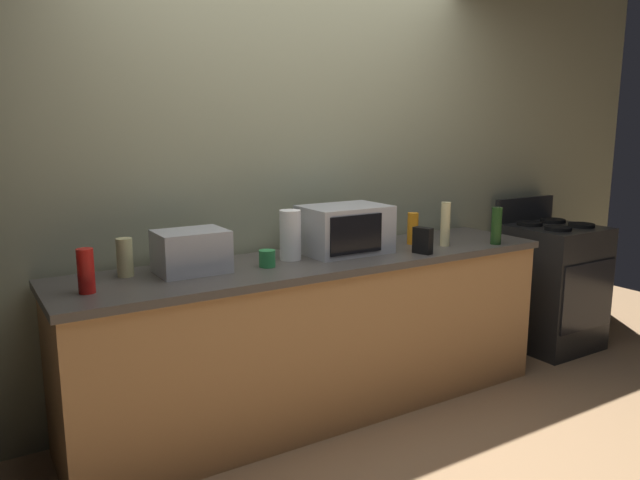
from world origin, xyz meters
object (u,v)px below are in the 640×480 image
object	(u,v)px
cordless_phone	(423,241)
bottle_vinegar	(125,257)
toaster_oven	(191,251)
bottle_hand_soap	(445,224)
stove_range	(551,285)
paper_towel_roll	(290,235)
microwave	(345,229)
bottle_wine	(496,226)
bottle_hot_sauce	(86,271)
bottle_dish_soap	(413,228)
mug_green	(267,258)

from	to	relation	value
cordless_phone	bottle_vinegar	size ratio (longest dim) A/B	0.80
toaster_oven	bottle_hand_soap	xyz separation A→B (m)	(1.53, -0.17, 0.03)
stove_range	paper_towel_roll	world-z (taller)	paper_towel_roll
microwave	bottle_wine	bearing A→B (deg)	-17.17
paper_towel_roll	cordless_phone	size ratio (longest dim) A/B	1.80
paper_towel_roll	bottle_hand_soap	distance (m)	0.99
bottle_hand_soap	stove_range	bearing A→B (deg)	5.44
microwave	bottle_hot_sauce	distance (m)	1.43
cordless_phone	bottle_wine	bearing A→B (deg)	-17.67
bottle_hand_soap	toaster_oven	bearing A→B (deg)	173.55
paper_towel_roll	bottle_hand_soap	bearing A→B (deg)	-9.49
bottle_wine	cordless_phone	bearing A→B (deg)	177.22
paper_towel_roll	stove_range	bearing A→B (deg)	-1.33
toaster_oven	paper_towel_roll	xyz separation A→B (m)	(0.55, -0.01, 0.03)
toaster_oven	cordless_phone	distance (m)	1.29
stove_range	toaster_oven	bearing A→B (deg)	178.73
bottle_wine	bottle_hand_soap	world-z (taller)	bottle_hand_soap
stove_range	bottle_vinegar	bearing A→B (deg)	177.18
bottle_wine	bottle_dish_soap	bearing A→B (deg)	147.79
paper_towel_roll	cordless_phone	bearing A→B (deg)	-20.09
toaster_oven	bottle_dish_soap	size ratio (longest dim) A/B	1.76
microwave	mug_green	distance (m)	0.55
bottle_hot_sauce	mug_green	world-z (taller)	bottle_hot_sauce
bottle_hand_soap	mug_green	size ratio (longest dim) A/B	3.04
bottle_wine	paper_towel_roll	bearing A→B (deg)	167.30
stove_range	microwave	world-z (taller)	microwave
paper_towel_roll	mug_green	distance (m)	0.22
paper_towel_roll	bottle_hand_soap	xyz separation A→B (m)	(0.97, -0.16, -0.00)
paper_towel_roll	bottle_vinegar	bearing A→B (deg)	173.45
bottle_hand_soap	bottle_hot_sauce	size ratio (longest dim) A/B	1.35
toaster_oven	paper_towel_roll	world-z (taller)	paper_towel_roll
stove_range	mug_green	bearing A→B (deg)	-179.13
bottle_hot_sauce	bottle_vinegar	bearing A→B (deg)	43.70
paper_towel_roll	cordless_phone	xyz separation A→B (m)	(0.71, -0.26, -0.06)
stove_range	bottle_hand_soap	distance (m)	1.32
paper_towel_roll	bottle_hot_sauce	distance (m)	1.08
toaster_oven	bottle_hot_sauce	bearing A→B (deg)	-166.94
cordless_phone	bottle_hand_soap	xyz separation A→B (m)	(0.26, 0.10, 0.06)
bottle_dish_soap	mug_green	distance (m)	1.03
toaster_oven	bottle_hand_soap	distance (m)	1.54
cordless_phone	toaster_oven	bearing A→B (deg)	153.05
cordless_phone	bottle_hot_sauce	distance (m)	1.79
microwave	cordless_phone	bearing A→B (deg)	-35.70
cordless_phone	bottle_vinegar	distance (m)	1.61
paper_towel_roll	microwave	bearing A→B (deg)	-0.36
bottle_hand_soap	bottle_dish_soap	bearing A→B (deg)	131.20
toaster_oven	bottle_wine	bearing A→B (deg)	-9.24
bottle_vinegar	mug_green	size ratio (longest dim) A/B	2.14
bottle_dish_soap	mug_green	size ratio (longest dim) A/B	2.21
stove_range	bottle_hot_sauce	size ratio (longest dim) A/B	5.49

